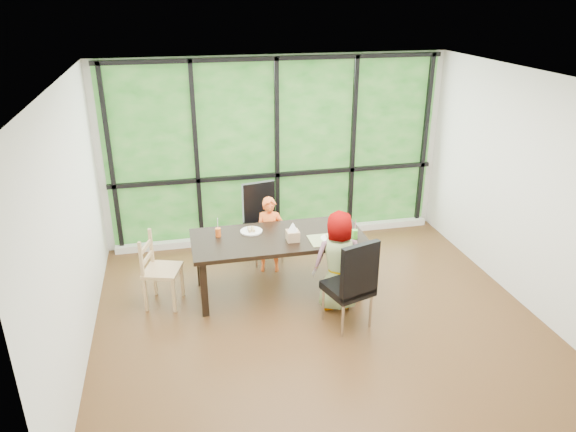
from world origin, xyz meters
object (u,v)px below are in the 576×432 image
at_px(chair_end_beech, 162,270).
at_px(tissue_box, 293,236).
at_px(dining_table, 278,264).
at_px(child_older, 339,261).
at_px(plate_far, 251,231).
at_px(green_cup, 355,234).
at_px(orange_cup, 218,232).
at_px(chair_window_leather, 264,224).
at_px(child_toddler, 270,235).
at_px(chair_interior_leather, 348,282).
at_px(plate_near, 330,238).

distance_m(chair_end_beech, tissue_box, 1.59).
distance_m(dining_table, chair_end_beech, 1.40).
relative_size(child_older, plate_far, 4.45).
distance_m(dining_table, green_cup, 1.02).
height_order(green_cup, tissue_box, tissue_box).
relative_size(orange_cup, green_cup, 0.96).
distance_m(chair_window_leather, plate_far, 0.76).
xyz_separation_m(child_toddler, tissue_box, (0.15, -0.70, 0.29)).
height_order(chair_end_beech, plate_far, chair_end_beech).
xyz_separation_m(green_cup, tissue_box, (-0.74, 0.11, 0.01)).
height_order(dining_table, orange_cup, orange_cup).
bearing_deg(chair_interior_leather, chair_end_beech, -41.22).
distance_m(chair_interior_leather, child_older, 0.37).
height_order(child_toddler, plate_far, child_toddler).
xyz_separation_m(chair_window_leather, plate_near, (0.61, -1.08, 0.22)).
xyz_separation_m(child_older, tissue_box, (-0.47, 0.36, 0.21)).
xyz_separation_m(chair_interior_leather, chair_end_beech, (-2.00, 0.88, -0.09)).
relative_size(dining_table, orange_cup, 19.44).
height_order(orange_cup, tissue_box, tissue_box).
distance_m(chair_interior_leather, green_cup, 0.74).
distance_m(dining_table, child_older, 0.84).
relative_size(chair_interior_leather, orange_cup, 10.07).
xyz_separation_m(child_older, plate_near, (-0.02, 0.31, 0.15)).
bearing_deg(child_toddler, chair_window_leather, 107.31).
xyz_separation_m(chair_window_leather, chair_end_beech, (-1.38, -0.87, -0.09)).
height_order(chair_end_beech, child_toddler, child_toddler).
height_order(chair_end_beech, plate_near, chair_end_beech).
height_order(chair_window_leather, green_cup, chair_window_leather).
distance_m(child_older, green_cup, 0.42).
distance_m(plate_far, green_cup, 1.27).
distance_m(chair_window_leather, chair_end_beech, 1.63).
relative_size(plate_far, green_cup, 2.45).
height_order(chair_window_leather, chair_interior_leather, same).
bearing_deg(child_toddler, plate_far, -116.59).
bearing_deg(tissue_box, dining_table, 134.05).
relative_size(chair_window_leather, chair_end_beech, 1.20).
relative_size(chair_end_beech, child_older, 0.74).
xyz_separation_m(dining_table, plate_near, (0.59, -0.21, 0.38)).
xyz_separation_m(chair_end_beech, plate_far, (1.10, 0.20, 0.31)).
bearing_deg(chair_interior_leather, chair_window_leather, -87.80).
height_order(dining_table, tissue_box, tissue_box).
height_order(dining_table, child_toddler, child_toddler).
xyz_separation_m(chair_interior_leather, plate_far, (-0.90, 1.08, 0.22)).
height_order(chair_end_beech, tissue_box, chair_end_beech).
xyz_separation_m(dining_table, green_cup, (0.88, -0.26, 0.43)).
relative_size(chair_interior_leather, chair_end_beech, 1.20).
distance_m(dining_table, orange_cup, 0.84).
bearing_deg(chair_interior_leather, tissue_box, -75.42).
bearing_deg(chair_end_beech, orange_cup, -60.23).
relative_size(dining_table, child_older, 1.72).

